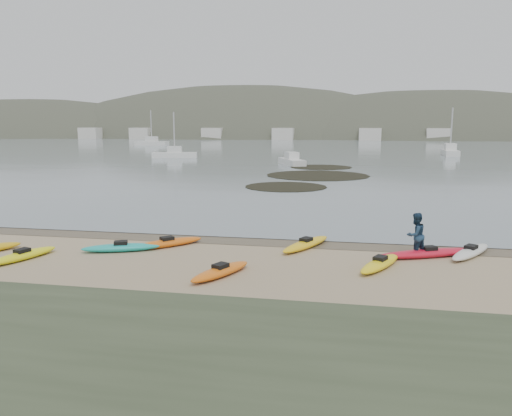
# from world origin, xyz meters

# --- Properties ---
(ground) EXTENTS (600.00, 600.00, 0.00)m
(ground) POSITION_xyz_m (0.00, 0.00, 0.00)
(ground) COLOR tan
(ground) RESTS_ON ground
(wet_sand) EXTENTS (60.00, 60.00, 0.00)m
(wet_sand) POSITION_xyz_m (0.00, -0.30, 0.00)
(wet_sand) COLOR brown
(wet_sand) RESTS_ON ground
(water) EXTENTS (1200.00, 1200.00, 0.00)m
(water) POSITION_xyz_m (0.00, 300.00, 0.01)
(water) COLOR slate
(water) RESTS_ON ground
(kayaks) EXTENTS (22.52, 8.05, 0.34)m
(kayaks) POSITION_xyz_m (0.22, -3.21, 0.17)
(kayaks) COLOR orange
(kayaks) RESTS_ON ground
(person_east) EXTENTS (1.14, 1.12, 1.85)m
(person_east) POSITION_xyz_m (7.05, -2.01, 0.93)
(person_east) COLOR navy
(person_east) RESTS_ON ground
(kelp_mats) EXTENTS (11.07, 27.75, 0.04)m
(kelp_mats) POSITION_xyz_m (0.45, 30.32, 0.03)
(kelp_mats) COLOR black
(kelp_mats) RESTS_ON water
(moored_boats) EXTENTS (104.93, 72.50, 1.24)m
(moored_boats) POSITION_xyz_m (3.39, 81.97, 0.56)
(moored_boats) COLOR silver
(moored_boats) RESTS_ON ground
(far_hills) EXTENTS (550.00, 135.00, 80.00)m
(far_hills) POSITION_xyz_m (39.38, 193.97, -15.93)
(far_hills) COLOR #384235
(far_hills) RESTS_ON ground
(far_town) EXTENTS (199.00, 5.00, 4.00)m
(far_town) POSITION_xyz_m (6.00, 145.00, 2.00)
(far_town) COLOR beige
(far_town) RESTS_ON ground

